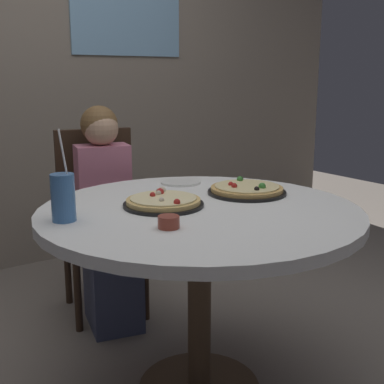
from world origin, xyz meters
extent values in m
cube|color=gray|center=(0.00, 1.83, 1.45)|extent=(5.20, 0.12, 2.90)
cube|color=#8CBFE5|center=(0.66, 1.77, 1.61)|extent=(0.83, 0.02, 0.52)
cylinder|color=white|center=(0.00, 0.00, 0.73)|extent=(1.19, 1.19, 0.04)
cylinder|color=#4C3826|center=(0.00, 0.00, 0.36)|extent=(0.09, 0.09, 0.69)
cube|color=#382619|center=(0.00, 0.85, 0.43)|extent=(0.48, 0.48, 0.04)
cube|color=#382619|center=(0.04, 1.02, 0.69)|extent=(0.40, 0.13, 0.52)
cylinder|color=#382619|center=(-0.20, 0.72, 0.21)|extent=(0.04, 0.04, 0.41)
cylinder|color=#382619|center=(0.13, 0.64, 0.21)|extent=(0.04, 0.04, 0.41)
cylinder|color=#382619|center=(-0.13, 1.05, 0.21)|extent=(0.04, 0.04, 0.41)
cylinder|color=#382619|center=(0.20, 0.97, 0.21)|extent=(0.04, 0.04, 0.41)
cube|color=#3F4766|center=(-0.03, 0.69, 0.23)|extent=(0.31, 0.37, 0.45)
cube|color=#CC728C|center=(0.00, 0.83, 0.67)|extent=(0.29, 0.22, 0.44)
sphere|color=tan|center=(0.00, 0.83, 0.97)|extent=(0.17, 0.17, 0.17)
sphere|color=brown|center=(0.00, 0.85, 0.99)|extent=(0.18, 0.18, 0.18)
cylinder|color=black|center=(0.29, 0.08, 0.76)|extent=(0.32, 0.32, 0.01)
cylinder|color=tan|center=(0.29, 0.08, 0.77)|extent=(0.30, 0.30, 0.02)
cylinder|color=beige|center=(0.29, 0.08, 0.78)|extent=(0.26, 0.26, 0.01)
sphere|color=black|center=(0.27, -0.01, 0.79)|extent=(0.02, 0.02, 0.02)
sphere|color=#B2231E|center=(0.23, 0.08, 0.79)|extent=(0.02, 0.02, 0.02)
sphere|color=#387F33|center=(0.33, 0.17, 0.79)|extent=(0.03, 0.03, 0.03)
sphere|color=#B2231E|center=(0.24, 0.12, 0.79)|extent=(0.02, 0.02, 0.02)
sphere|color=#387F33|center=(0.31, 0.01, 0.79)|extent=(0.03, 0.03, 0.03)
sphere|color=black|center=(0.35, 0.18, 0.79)|extent=(0.02, 0.02, 0.02)
cylinder|color=black|center=(-0.10, 0.10, 0.76)|extent=(0.30, 0.30, 0.01)
cylinder|color=#D8B266|center=(-0.10, 0.10, 0.77)|extent=(0.28, 0.28, 0.02)
cylinder|color=beige|center=(-0.10, 0.10, 0.78)|extent=(0.25, 0.25, 0.01)
sphere|color=#B2231E|center=(-0.11, -0.01, 0.79)|extent=(0.02, 0.02, 0.02)
sphere|color=beige|center=(-0.06, 0.19, 0.79)|extent=(0.02, 0.02, 0.02)
sphere|color=beige|center=(-0.05, 0.18, 0.79)|extent=(0.03, 0.03, 0.03)
sphere|color=#B2231E|center=(-0.12, 0.14, 0.79)|extent=(0.02, 0.02, 0.02)
sphere|color=beige|center=(-0.09, 0.15, 0.79)|extent=(0.02, 0.02, 0.02)
sphere|color=#B2231E|center=(-0.07, 0.16, 0.79)|extent=(0.03, 0.03, 0.03)
sphere|color=beige|center=(-0.13, 0.05, 0.79)|extent=(0.02, 0.02, 0.02)
cylinder|color=#3F72B2|center=(-0.47, 0.12, 0.83)|extent=(0.08, 0.08, 0.16)
cylinder|color=white|center=(-0.46, 0.12, 0.95)|extent=(0.02, 0.05, 0.22)
cylinder|color=brown|center=(-0.23, -0.15, 0.77)|extent=(0.07, 0.07, 0.04)
cylinder|color=white|center=(0.18, 0.40, 0.76)|extent=(0.18, 0.18, 0.01)
camera|label=1|loc=(-1.06, -1.48, 1.23)|focal=47.84mm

